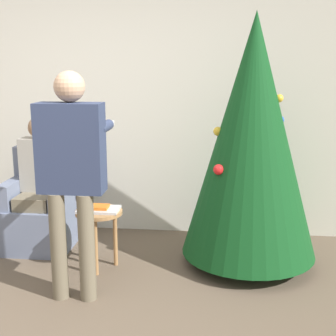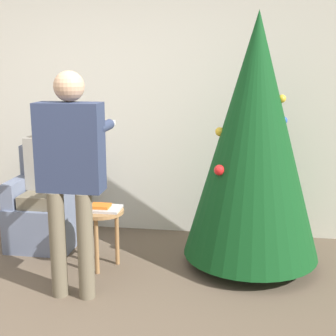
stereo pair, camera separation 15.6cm
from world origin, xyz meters
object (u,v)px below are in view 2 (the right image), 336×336
object	(u,v)px
armchair	(47,209)
side_stool	(101,220)
christmas_tree	(254,138)
person_standing	(71,164)
person_seated	(44,176)

from	to	relation	value
armchair	side_stool	world-z (taller)	armchair
christmas_tree	person_standing	xyz separation A→B (m)	(-1.32, -0.72, -0.11)
side_stool	christmas_tree	bearing A→B (deg)	10.73
christmas_tree	armchair	bearing A→B (deg)	173.91
person_seated	side_stool	xyz separation A→B (m)	(0.68, -0.42, -0.25)
christmas_tree	person_seated	xyz separation A→B (m)	(-1.94, 0.19, -0.44)
christmas_tree	armchair	xyz separation A→B (m)	(-1.94, 0.21, -0.78)
armchair	person_standing	size ratio (longest dim) A/B	0.56
christmas_tree	armchair	size ratio (longest dim) A/B	2.28
christmas_tree	side_stool	bearing A→B (deg)	-169.27
armchair	side_stool	size ratio (longest dim) A/B	1.82
person_seated	person_standing	bearing A→B (deg)	-55.89
armchair	person_standing	xyz separation A→B (m)	(0.62, -0.93, 0.67)
person_standing	armchair	bearing A→B (deg)	123.49
christmas_tree	side_stool	size ratio (longest dim) A/B	4.14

